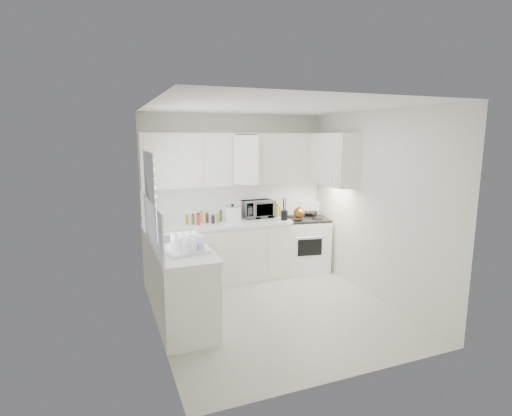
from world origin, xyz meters
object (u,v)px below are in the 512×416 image
microwave (258,207)px  dish_rack (186,242)px  stove (304,237)px  tea_kettle (299,212)px  utensil_crock (284,209)px  rice_cooker (233,212)px

microwave → dish_rack: microwave is taller
dish_rack → stove: bearing=21.2°
tea_kettle → microwave: bearing=141.2°
microwave → utensil_crock: utensil_crock is taller
microwave → dish_rack: (-1.49, -1.58, -0.05)m
microwave → stove: bearing=-12.5°
microwave → tea_kettle: bearing=-28.8°
utensil_crock → dish_rack: 2.18m
stove → tea_kettle: 0.52m
stove → microwave: size_ratio=2.29×
microwave → rice_cooker: microwave is taller
stove → rice_cooker: size_ratio=4.41×
rice_cooker → stove: bearing=-16.5°
stove → tea_kettle: bearing=-128.6°
rice_cooker → dish_rack: bearing=-139.0°
stove → microwave: 0.96m
microwave → dish_rack: 2.17m
tea_kettle → rice_cooker: 1.08m
stove → microwave: (-0.78, 0.14, 0.54)m
tea_kettle → rice_cooker: bearing=156.5°
microwave → utensil_crock: (0.31, -0.36, 0.01)m
tea_kettle → microwave: (-0.60, 0.30, 0.08)m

